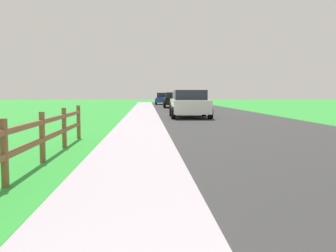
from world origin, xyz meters
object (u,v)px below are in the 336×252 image
Objects in this scene: parked_suv_white at (190,104)px; parked_car_black at (174,100)px; parked_car_blue at (164,98)px; parked_car_beige at (185,102)px.

parked_suv_white reaches higher than parked_car_black.
parked_car_blue is (-0.29, 26.06, -0.04)m from parked_suv_white.
parked_car_beige is 8.23m from parked_car_black.
parked_car_black is 10.47m from parked_car_blue.
parked_car_blue is at bearing 92.26° from parked_car_beige.
parked_car_black reaches higher than parked_car_blue.
parked_car_beige is 1.08× the size of parked_car_blue.
parked_car_beige is (0.45, 7.37, -0.03)m from parked_suv_white.
parked_car_beige reaches higher than parked_car_black.
parked_car_blue is (-0.74, 18.68, -0.01)m from parked_car_beige.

